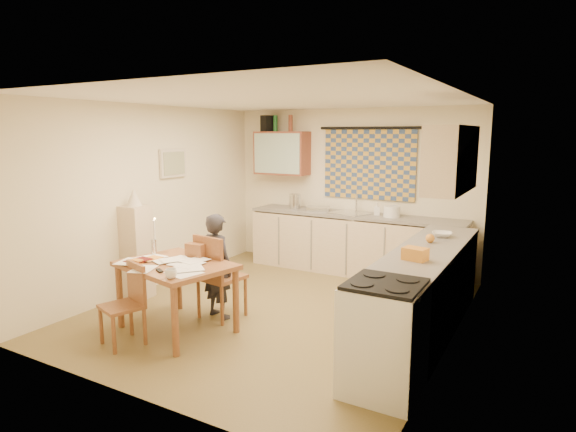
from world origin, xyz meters
The scene contains 44 objects.
floor centered at (0.00, 0.00, -0.01)m, with size 4.00×4.50×0.02m, color brown.
ceiling centered at (0.00, 0.00, 2.51)m, with size 4.00×4.50×0.02m, color white.
wall_back centered at (0.00, 2.26, 1.25)m, with size 4.00×0.02×2.50m, color beige.
wall_front centered at (0.00, -2.26, 1.25)m, with size 4.00×0.02×2.50m, color beige.
wall_left centered at (-2.01, 0.00, 1.25)m, with size 0.02×4.50×2.50m, color beige.
wall_right centered at (2.01, 0.00, 1.25)m, with size 0.02×4.50×2.50m, color beige.
window_blind centered at (0.30, 2.22, 1.65)m, with size 1.45×0.03×1.05m, color navy.
curtain_rod centered at (0.30, 2.20, 2.20)m, with size 0.04×0.04×1.60m, color black.
wall_cabinet centered at (-1.15, 2.08, 1.80)m, with size 0.90×0.34×0.70m, color brown.
wall_cabinet_glass centered at (-1.15, 1.91, 1.80)m, with size 0.84×0.02×0.64m, color #99B2A5.
upper_cabinet_right centered at (1.83, 0.55, 1.85)m, with size 0.34×1.30×0.70m, color tan.
framed_print centered at (-1.97, 0.40, 1.70)m, with size 0.04×0.50×0.40m, color beige.
print_canvas centered at (-1.95, 0.40, 1.70)m, with size 0.01×0.42×0.32m, color #B9B5A4.
counter_back centered at (0.19, 1.95, 0.45)m, with size 3.30×0.62×0.92m.
counter_right centered at (1.70, 0.16, 0.45)m, with size 0.62×2.95×0.92m.
stove centered at (1.70, -1.19, 0.47)m, with size 0.61×0.61×0.95m.
sink centered at (0.12, 1.95, 0.88)m, with size 0.55×0.45×0.10m, color silver.
tap centered at (0.15, 2.13, 1.06)m, with size 0.03×0.03×0.28m, color silver.
dish_rack centered at (-0.42, 1.95, 0.95)m, with size 0.35×0.30×0.06m, color silver.
kettle centered at (-0.83, 1.95, 1.04)m, with size 0.18×0.18×0.24m, color silver.
mixing_bowl centered at (0.77, 1.95, 1.00)m, with size 0.24×0.24×0.16m, color white.
soap_bottle centered at (0.53, 2.00, 1.01)m, with size 0.11×0.11×0.18m, color white.
bowl centered at (1.70, 0.91, 0.95)m, with size 0.28×0.28×0.06m, color white.
orange_bag centered at (1.70, -0.29, 0.98)m, with size 0.22×0.16×0.12m, color orange.
fruit_orange centered at (1.65, 0.53, 0.97)m, with size 0.10×0.10×0.10m, color orange.
speaker centered at (-1.42, 2.08, 2.28)m, with size 0.16×0.20×0.26m, color black.
bottle_green centered at (-1.27, 2.08, 2.28)m, with size 0.07×0.07×0.26m, color #195926.
bottle_brown centered at (-0.99, 2.08, 2.28)m, with size 0.07×0.07×0.26m, color brown.
dining_table centered at (-0.66, -1.04, 0.38)m, with size 1.34×1.13×0.75m.
chair_far centered at (-0.47, -0.51, 0.31)m, with size 0.51×0.51×0.99m.
chair_near centered at (-0.88, -1.58, 0.26)m, with size 0.47×0.47×0.82m.
person centered at (-0.50, -0.52, 0.61)m, with size 0.51×0.40×1.22m, color black.
shelf_stand centered at (-1.84, -0.48, 0.60)m, with size 0.32×0.30×1.21m, color tan.
lampshade centered at (-1.84, -0.48, 1.32)m, with size 0.20×0.20×0.22m, color beige.
letter_rack centered at (-0.62, -0.75, 0.83)m, with size 0.22×0.10×0.16m, color brown.
mug centered at (-0.32, -1.47, 0.80)m, with size 0.15×0.15×0.09m, color white.
magazine centered at (-1.13, -1.19, 0.76)m, with size 0.22×0.28×0.02m, color maroon.
book centered at (-1.07, -1.06, 0.76)m, with size 0.18×0.24×0.02m, color orange.
orange_box centered at (-1.01, -1.25, 0.77)m, with size 0.12×0.08×0.04m, color orange.
eyeglasses centered at (-0.58, -1.35, 0.76)m, with size 0.13×0.04×0.02m, color black.
candle_holder centered at (-1.12, -0.89, 0.84)m, with size 0.06×0.06×0.18m, color silver.
candle centered at (-1.12, -0.87, 1.04)m, with size 0.02×0.02×0.22m, color white.
candle_flame centered at (-1.12, -0.85, 1.16)m, with size 0.02×0.02×0.02m, color #FFCC66.
papers centered at (-0.68, -1.10, 0.76)m, with size 1.09×0.83×0.02m.
Camera 1 is at (2.84, -4.78, 2.12)m, focal length 30.00 mm.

